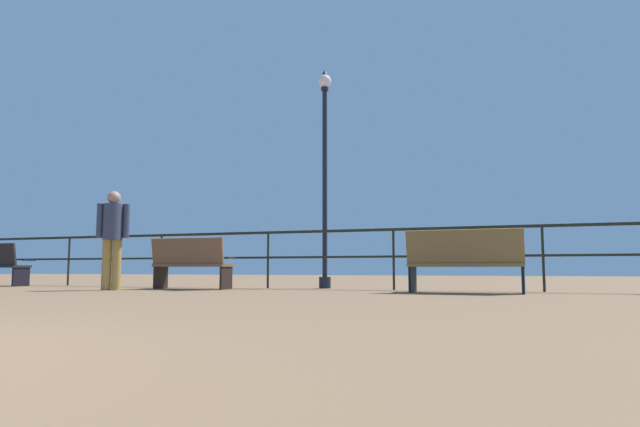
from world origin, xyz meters
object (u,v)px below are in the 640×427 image
bench_near_right (465,259)px  lamppost_center (325,166)px  bench_near_left (191,262)px  person_by_bench (113,233)px

bench_near_right → lamppost_center: 3.58m
bench_near_left → bench_near_right: 4.98m
person_by_bench → bench_near_right: bearing=8.6°
person_by_bench → lamppost_center: bearing=33.8°
bench_near_right → lamppost_center: (-2.76, 1.27, 1.88)m
bench_near_right → person_by_bench: size_ratio=1.01×
bench_near_right → lamppost_center: bearing=155.3°
lamppost_center → person_by_bench: 4.15m
bench_near_right → bench_near_left: bearing=179.9°
bench_near_right → person_by_bench: person_by_bench is taller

